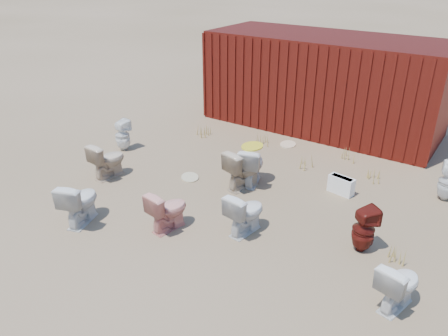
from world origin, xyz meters
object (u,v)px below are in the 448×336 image
Objects in this scene: toilet_back_a at (122,135)px; toilet_back_beige_right at (244,169)px; toilet_back_beige_left at (108,160)px; toilet_back_yellowlid at (252,165)px; toilet_front_c at (245,212)px; toilet_front_a at (80,202)px; toilet_back_e at (448,182)px; toilet_front_e at (399,285)px; toilet_front_pink at (168,210)px; toilet_front_maroon at (364,230)px; loose_tank at (341,185)px; shipping_container at (323,82)px.

toilet_back_beige_right is (3.37, 0.02, 0.04)m from toilet_back_a.
toilet_back_beige_left is 0.96× the size of toilet_back_yellowlid.
toilet_front_c is 1.56m from toilet_back_beige_right.
toilet_front_a is 1.00× the size of toilet_back_yellowlid.
toilet_back_e is at bearing -149.33° from toilet_back_beige_left.
toilet_back_beige_right is (2.58, 1.19, 0.03)m from toilet_back_beige_left.
toilet_front_e is 0.90× the size of toilet_back_yellowlid.
toilet_front_pink is 5.24m from toilet_back_e.
toilet_back_beige_left is (-0.93, 1.47, -0.02)m from toilet_front_a.
toilet_front_e is at bearing 179.98° from toilet_back_beige_left.
toilet_back_a is 1.41m from toilet_back_beige_left.
toilet_front_a is at bearing 25.24° from toilet_front_e.
toilet_front_maroon is at bearing -36.60° from toilet_front_e.
toilet_front_pink is at bearing -171.92° from toilet_front_a.
toilet_back_beige_left is (-5.22, -0.49, -0.00)m from toilet_front_maroon.
toilet_front_pink is 1.98m from toilet_back_beige_right.
toilet_front_pink is 3.16m from toilet_front_maroon.
toilet_back_beige_left is (-2.31, 0.76, 0.02)m from toilet_front_pink.
toilet_front_c is 1.01× the size of toilet_back_a.
toilet_back_beige_left is 1.54× the size of loose_tank.
toilet_back_beige_left reaches higher than toilet_back_a.
toilet_front_c is 3.44m from toilet_back_beige_left.
shipping_container reaches higher than toilet_back_yellowlid.
loose_tank is (1.67, 0.62, -0.23)m from toilet_back_yellowlid.
toilet_front_a reaches higher than toilet_back_beige_left.
toilet_back_beige_right is at bearing -140.71° from toilet_front_a.
toilet_front_maroon reaches higher than toilet_back_e.
toilet_back_e reaches higher than toilet_front_c.
toilet_back_beige_left is (-6.00, 0.47, 0.03)m from toilet_front_e.
toilet_back_yellowlid is (2.61, 1.45, 0.02)m from toilet_back_beige_left.
toilet_front_pink is 0.97× the size of toilet_front_c.
toilet_back_beige_right reaches higher than toilet_front_e.
toilet_front_c is (1.04, -5.49, -0.82)m from shipping_container.
toilet_front_pink is at bearing 152.88° from toilet_back_a.
toilet_front_c is 1.77m from toilet_back_yellowlid.
toilet_front_pink reaches higher than loose_tank.
toilet_front_a is 3.36m from toilet_back_yellowlid.
toilet_back_beige_right is at bearing -174.80° from toilet_back_a.
loose_tank is (-1.72, -0.89, -0.21)m from toilet_back_e.
shipping_container is 7.81× the size of toilet_front_maroon.
toilet_front_c is 0.98× the size of toilet_front_maroon.
toilet_back_e is (3.42, 1.76, -0.03)m from toilet_back_beige_right.
loose_tank is (1.88, -3.30, -1.02)m from shipping_container.
toilet_front_a is 4.71m from toilet_front_maroon.
toilet_front_e is at bearing -58.34° from shipping_container.
toilet_back_yellowlid is (-0.83, 1.57, 0.02)m from toilet_front_c.
toilet_back_a is 0.91× the size of toilet_back_beige_right.
toilet_front_maroon is 1.03× the size of toilet_back_a.
toilet_back_beige_left is at bearing 11.37° from toilet_back_yellowlid.
toilet_back_e is (6.79, 1.79, 0.01)m from toilet_back_a.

